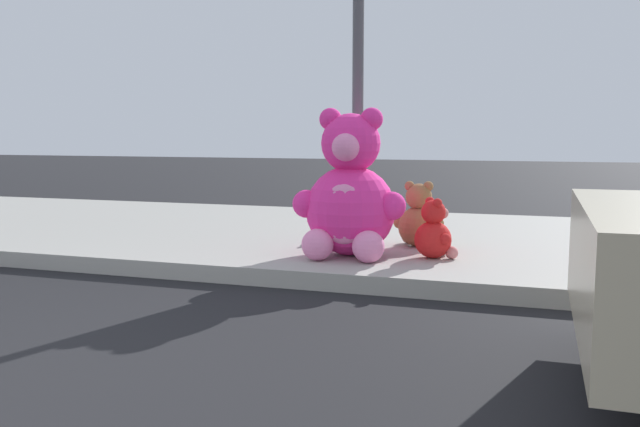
{
  "coord_description": "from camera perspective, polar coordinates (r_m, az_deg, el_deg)",
  "views": [
    {
      "loc": [
        2.67,
        -1.91,
        1.25
      ],
      "look_at": [
        0.87,
        3.6,
        0.55
      ],
      "focal_mm": 37.2,
      "sensor_mm": 36.0,
      "label": 1
    }
  ],
  "objects": [
    {
      "name": "plush_white",
      "position": [
        7.23,
        2.88,
        -0.25
      ],
      "size": [
        0.35,
        0.39,
        0.51
      ],
      "color": "white",
      "rests_on": "sidewalk"
    },
    {
      "name": "sidewalk",
      "position": [
        7.69,
        -2.49,
        -1.92
      ],
      "size": [
        28.0,
        4.4,
        0.15
      ],
      "primitive_type": "cube",
      "color": "#9E9B93",
      "rests_on": "ground_plane"
    },
    {
      "name": "plush_pink_large",
      "position": [
        5.97,
        2.57,
        1.42
      ],
      "size": [
        1.03,
        0.91,
        1.33
      ],
      "color": "#F22D93",
      "rests_on": "sidewalk"
    },
    {
      "name": "sign_pole",
      "position": [
        6.56,
        3.29,
        12.1
      ],
      "size": [
        0.56,
        0.11,
        3.2
      ],
      "color": "#4C4C51",
      "rests_on": "sidewalk"
    },
    {
      "name": "plush_brown",
      "position": [
        6.57,
        8.47,
        -0.57
      ],
      "size": [
        0.49,
        0.44,
        0.64
      ],
      "color": "olive",
      "rests_on": "sidewalk"
    },
    {
      "name": "plush_red",
      "position": [
        5.96,
        9.84,
        -1.74
      ],
      "size": [
        0.39,
        0.38,
        0.54
      ],
      "color": "red",
      "rests_on": "sidewalk"
    }
  ]
}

